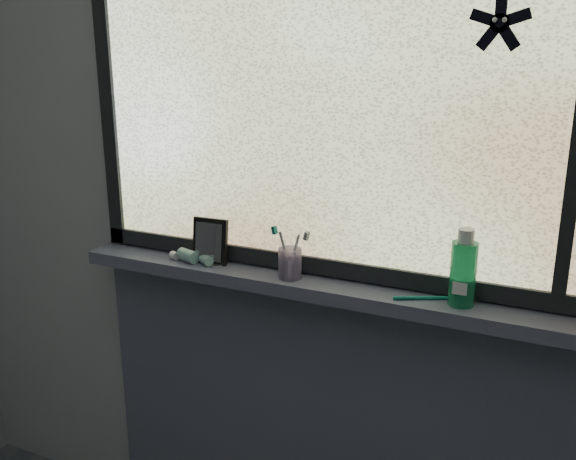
# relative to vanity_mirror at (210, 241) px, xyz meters

# --- Properties ---
(wall_back) EXTENTS (3.00, 0.01, 2.50)m
(wall_back) POSITION_rel_vanity_mirror_xyz_m (0.39, 0.07, 0.16)
(wall_back) COLOR #9EA3A8
(wall_back) RESTS_ON ground
(windowsill) EXTENTS (1.62, 0.14, 0.04)m
(windowsill) POSITION_rel_vanity_mirror_xyz_m (0.39, -0.01, -0.09)
(windowsill) COLOR #4E5169
(windowsill) RESTS_ON wall_back
(sill_apron) EXTENTS (1.62, 0.02, 0.98)m
(sill_apron) POSITION_rel_vanity_mirror_xyz_m (0.39, 0.05, -0.60)
(sill_apron) COLOR #4E5169
(sill_apron) RESTS_ON floor
(window_pane) EXTENTS (1.50, 0.01, 1.00)m
(window_pane) POSITION_rel_vanity_mirror_xyz_m (0.39, 0.05, 0.44)
(window_pane) COLOR silver
(window_pane) RESTS_ON wall_back
(frame_bottom) EXTENTS (1.60, 0.03, 0.05)m
(frame_bottom) POSITION_rel_vanity_mirror_xyz_m (0.39, 0.04, -0.04)
(frame_bottom) COLOR black
(frame_bottom) RESTS_ON windowsill
(frame_left) EXTENTS (0.05, 0.03, 1.10)m
(frame_left) POSITION_rel_vanity_mirror_xyz_m (-0.38, 0.04, 0.44)
(frame_left) COLOR black
(frame_left) RESTS_ON wall_back
(starfish_sticker) EXTENTS (0.15, 0.02, 0.15)m
(starfish_sticker) POSITION_rel_vanity_mirror_xyz_m (0.79, 0.03, 0.63)
(starfish_sticker) COLOR black
(starfish_sticker) RESTS_ON window_pane
(vanity_mirror) EXTENTS (0.12, 0.06, 0.14)m
(vanity_mirror) POSITION_rel_vanity_mirror_xyz_m (0.00, 0.00, 0.00)
(vanity_mirror) COLOR black
(vanity_mirror) RESTS_ON windowsill
(toothpaste_tube) EXTENTS (0.22, 0.13, 0.04)m
(toothpaste_tube) POSITION_rel_vanity_mirror_xyz_m (-0.05, -0.02, -0.05)
(toothpaste_tube) COLOR silver
(toothpaste_tube) RESTS_ON windowsill
(toothbrush_cup) EXTENTS (0.08, 0.08, 0.09)m
(toothbrush_cup) POSITION_rel_vanity_mirror_xyz_m (0.28, -0.01, -0.03)
(toothbrush_cup) COLOR #BEA5DB
(toothbrush_cup) RESTS_ON windowsill
(toothbrush_lying) EXTENTS (0.21, 0.12, 0.02)m
(toothbrush_lying) POSITION_rel_vanity_mirror_xyz_m (0.67, -0.01, -0.06)
(toothbrush_lying) COLOR #0C6F5F
(toothbrush_lying) RESTS_ON windowsill
(mouthwash_bottle) EXTENTS (0.09, 0.09, 0.17)m
(mouthwash_bottle) POSITION_rel_vanity_mirror_xyz_m (0.76, -0.00, 0.03)
(mouthwash_bottle) COLOR #1FA262
(mouthwash_bottle) RESTS_ON windowsill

